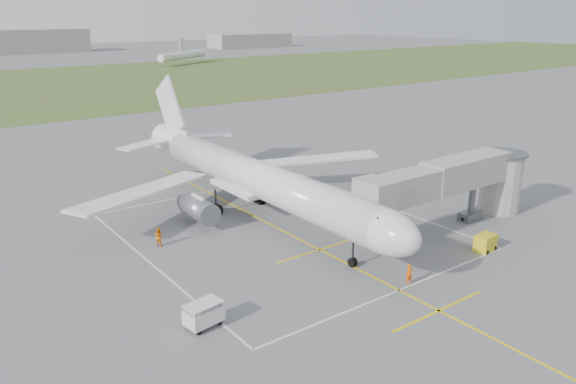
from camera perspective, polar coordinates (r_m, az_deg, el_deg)
ground at (r=60.49m, az=-2.81°, el=-2.79°), size 700.00×700.00×0.00m
grass_strip at (r=181.18m, az=-26.67°, el=9.31°), size 700.00×120.00×0.02m
apron_markings at (r=56.07m, az=0.51°, el=-4.48°), size 28.20×60.00×0.01m
airliner at (r=59.68m, az=-3.27°, el=1.36°), size 38.93×46.75×13.52m
jet_bridge at (r=60.13m, az=17.13°, el=1.05°), size 23.40×5.00×7.20m
gpu_unit at (r=55.67m, az=19.41°, el=-4.89°), size 2.20×1.66×1.55m
baggage_cart at (r=41.01m, az=-8.56°, el=-12.21°), size 2.84×1.95×1.83m
ramp_worker_nose at (r=47.37m, az=12.22°, el=-8.17°), size 0.70×0.52×1.76m
ramp_worker_wing at (r=54.92m, az=-12.99°, el=-4.44°), size 1.06×1.12×1.83m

